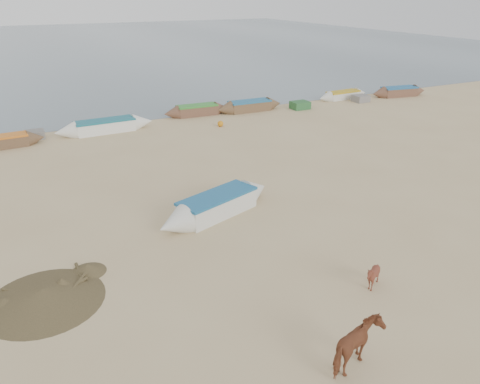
# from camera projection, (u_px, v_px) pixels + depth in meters

# --- Properties ---
(ground) EXTENTS (140.00, 140.00, 0.00)m
(ground) POSITION_uv_depth(u_px,v_px,m) (286.00, 251.00, 18.37)
(ground) COLOR tan
(ground) RESTS_ON ground
(sea) EXTENTS (160.00, 160.00, 0.00)m
(sea) POSITION_uv_depth(u_px,v_px,m) (48.00, 46.00, 85.54)
(sea) COLOR slate
(sea) RESTS_ON ground
(cow_adult) EXTENTS (1.88, 1.36, 1.45)m
(cow_adult) POSITION_uv_depth(u_px,v_px,m) (357.00, 347.00, 12.44)
(cow_adult) COLOR brown
(cow_adult) RESTS_ON ground
(calf_front) EXTENTS (1.03, 0.96, 0.98)m
(calf_front) POSITION_uv_depth(u_px,v_px,m) (373.00, 276.00, 15.92)
(calf_front) COLOR brown
(calf_front) RESTS_ON ground
(near_canoe) EXTENTS (6.60, 3.44, 0.98)m
(near_canoe) POSITION_uv_depth(u_px,v_px,m) (217.00, 205.00, 21.21)
(near_canoe) COLOR silver
(near_canoe) RESTS_ON ground
(debris_pile) EXTENTS (4.43, 4.43, 0.48)m
(debris_pile) POSITION_uv_depth(u_px,v_px,m) (44.00, 295.00, 15.35)
(debris_pile) COLOR brown
(debris_pile) RESTS_ON ground
(waterline_canoes) EXTENTS (56.98, 3.71, 0.92)m
(waterline_canoes) POSITION_uv_depth(u_px,v_px,m) (144.00, 120.00, 35.23)
(waterline_canoes) COLOR brown
(waterline_canoes) RESTS_ON ground
(beach_clutter) EXTENTS (43.25, 3.73, 0.64)m
(beach_clutter) POSITION_uv_depth(u_px,v_px,m) (191.00, 120.00, 35.83)
(beach_clutter) COLOR #295B32
(beach_clutter) RESTS_ON ground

